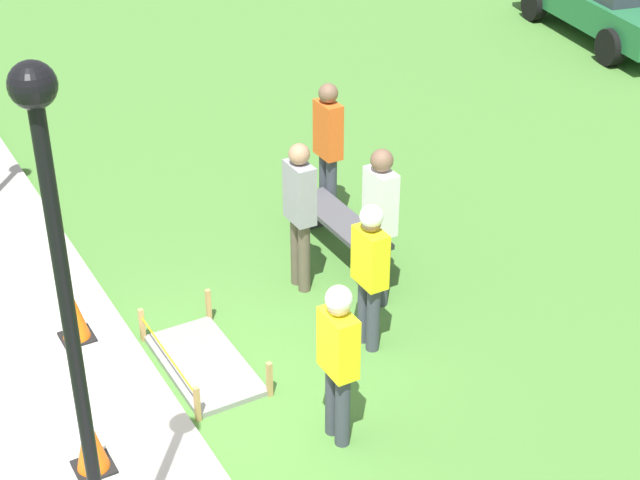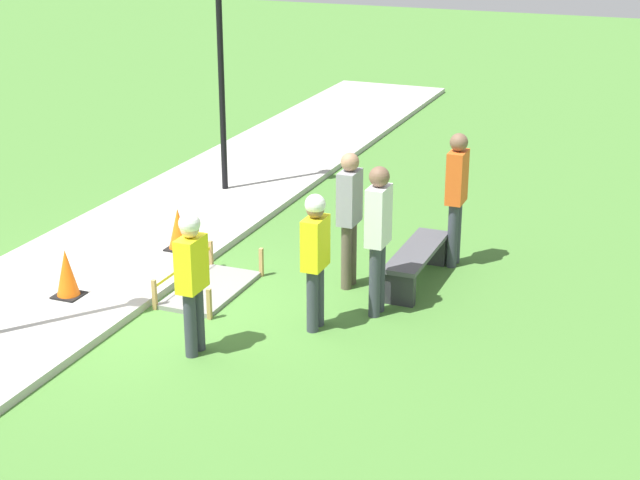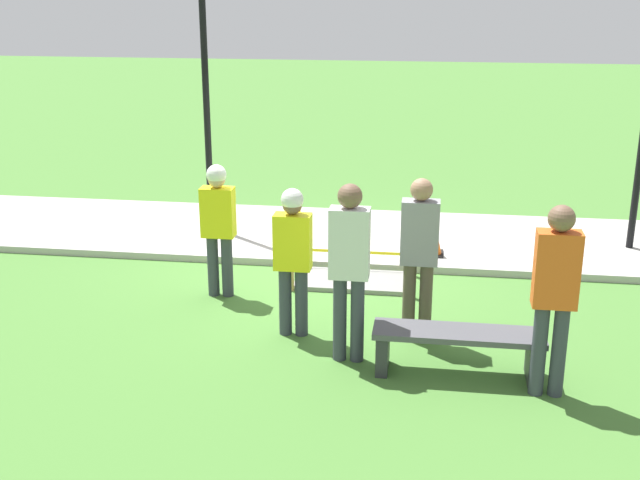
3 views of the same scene
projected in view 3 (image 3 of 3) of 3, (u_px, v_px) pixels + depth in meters
ground_plane at (310, 268)px, 10.99m from camera, size 60.00×60.00×0.00m
sidewalk at (324, 235)px, 12.24m from camera, size 28.00×2.70×0.10m
wet_concrete_patch at (353, 280)px, 10.43m from camera, size 1.53×0.81×0.40m
traffic_cone_near_patch at (432, 234)px, 11.14m from camera, size 0.34×0.34×0.60m
traffic_cone_far_patch at (297, 218)px, 11.84m from camera, size 0.34×0.34×0.62m
park_bench at (458, 344)px, 7.92m from camera, size 1.68×0.44×0.47m
worker_supervisor at (293, 251)px, 8.63m from camera, size 0.40×0.24×1.67m
worker_assistant at (218, 220)px, 9.74m from camera, size 0.40×0.24×1.67m
bystander_in_orange_shirt at (555, 289)px, 7.31m from camera, size 0.40×0.25×1.87m
bystander_in_gray_shirt at (349, 261)px, 8.00m from camera, size 0.40×0.25×1.88m
bystander_in_white_shirt at (419, 249)px, 8.51m from camera, size 0.40×0.24×1.81m
lamppost_near at (204, 46)px, 11.58m from camera, size 0.28×0.28×4.26m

